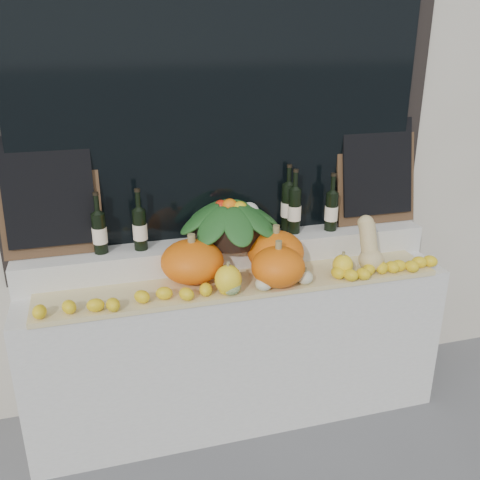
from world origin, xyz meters
name	(u,v)px	position (x,y,z in m)	size (l,w,h in m)	color
storefront_facade	(202,7)	(0.00, 2.25, 2.25)	(7.00, 0.94, 4.50)	beige
display_sill	(236,345)	(0.00, 1.52, 0.44)	(2.30, 0.55, 0.88)	silver
rear_tier	(229,252)	(0.00, 1.68, 0.96)	(2.30, 0.25, 0.16)	silver
straw_bedding	(243,284)	(0.00, 1.40, 0.89)	(2.10, 0.32, 0.03)	tan
pumpkin_left	(192,261)	(-0.25, 1.48, 1.02)	(0.33, 0.33, 0.22)	orange
pumpkin_right	(276,252)	(0.21, 1.48, 1.02)	(0.31, 0.31, 0.22)	orange
pumpkin_center	(278,267)	(0.16, 1.32, 1.01)	(0.28, 0.28, 0.20)	orange
butternut_squash	(369,247)	(0.71, 1.38, 1.03)	(0.14, 0.20, 0.29)	#D3B87C
decorative_gourds	(268,277)	(0.11, 1.30, 0.96)	(0.76, 0.16, 0.17)	#31681F
lemon_heap	(249,285)	(0.00, 1.29, 0.94)	(2.20, 0.16, 0.06)	yellow
produce_bowl	(230,220)	(0.00, 1.66, 1.16)	(0.60, 0.60, 0.25)	black
wine_bottle_far_left	(100,232)	(-0.69, 1.67, 1.15)	(0.08, 0.08, 0.33)	black
wine_bottle_near_left	(140,229)	(-0.49, 1.66, 1.15)	(0.08, 0.08, 0.33)	black
wine_bottle_tall	(288,207)	(0.36, 1.72, 1.18)	(0.08, 0.08, 0.39)	black
wine_bottle_near_right	(294,210)	(0.38, 1.68, 1.17)	(0.08, 0.08, 0.37)	black
wine_bottle_far_right	(331,211)	(0.61, 1.66, 1.16)	(0.08, 0.08, 0.34)	black
chalkboard_left	(49,194)	(-0.92, 1.74, 1.36)	(0.50, 0.15, 0.61)	#4C331E
chalkboard_right	(377,169)	(0.92, 1.74, 1.36)	(0.50, 0.15, 0.61)	#4C331E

